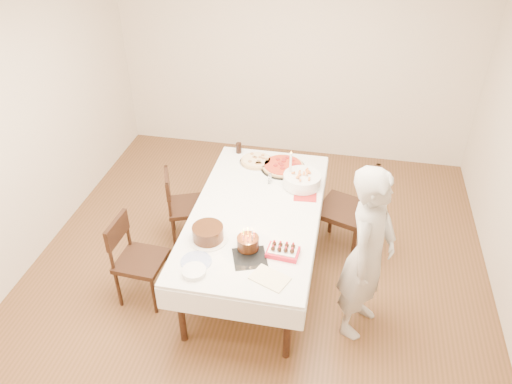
% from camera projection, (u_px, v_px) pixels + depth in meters
% --- Properties ---
extents(floor, '(5.00, 5.00, 0.00)m').
position_uv_depth(floor, '(256.00, 276.00, 4.90)').
color(floor, '#54381C').
rests_on(floor, ground).
extents(wall_back, '(4.50, 0.04, 2.70)m').
position_uv_depth(wall_back, '(295.00, 55.00, 6.13)').
color(wall_back, beige).
rests_on(wall_back, floor).
extents(wall_left, '(0.04, 5.00, 2.70)m').
position_uv_depth(wall_left, '(11.00, 133.00, 4.49)').
color(wall_left, beige).
rests_on(wall_left, floor).
extents(dining_table, '(1.79, 2.40, 0.75)m').
position_uv_depth(dining_table, '(256.00, 242.00, 4.75)').
color(dining_table, silver).
rests_on(dining_table, floor).
extents(chair_right_savory, '(0.66, 0.66, 1.01)m').
position_uv_depth(chair_right_savory, '(344.00, 210.00, 4.94)').
color(chair_right_savory, black).
rests_on(chair_right_savory, floor).
extents(chair_left_savory, '(0.56, 0.56, 0.84)m').
position_uv_depth(chair_left_savory, '(188.00, 206.00, 5.14)').
color(chair_left_savory, black).
rests_on(chair_left_savory, floor).
extents(chair_left_dessert, '(0.46, 0.46, 0.86)m').
position_uv_depth(chair_left_dessert, '(141.00, 261.00, 4.45)').
color(chair_left_dessert, black).
rests_on(chair_left_dessert, floor).
extents(person, '(0.57, 0.69, 1.61)m').
position_uv_depth(person, '(368.00, 255.00, 3.97)').
color(person, '#B7B2AC').
rests_on(person, floor).
extents(pizza_white, '(0.45, 0.45, 0.04)m').
position_uv_depth(pizza_white, '(256.00, 161.00, 5.20)').
color(pizza_white, beige).
rests_on(pizza_white, dining_table).
extents(pizza_pepperoni, '(0.57, 0.57, 0.04)m').
position_uv_depth(pizza_pepperoni, '(283.00, 166.00, 5.11)').
color(pizza_pepperoni, red).
rests_on(pizza_pepperoni, dining_table).
extents(red_placemat, '(0.23, 0.23, 0.01)m').
position_uv_depth(red_placemat, '(305.00, 195.00, 4.73)').
color(red_placemat, '#B21E1E').
rests_on(red_placemat, dining_table).
extents(pasta_bowl, '(0.40, 0.40, 0.12)m').
position_uv_depth(pasta_bowl, '(302.00, 180.00, 4.82)').
color(pasta_bowl, white).
rests_on(pasta_bowl, dining_table).
extents(taper_candle, '(0.10, 0.10, 0.36)m').
position_uv_depth(taper_candle, '(290.00, 167.00, 4.80)').
color(taper_candle, white).
rests_on(taper_candle, dining_table).
extents(shaker_pair, '(0.08, 0.08, 0.09)m').
position_uv_depth(shaker_pair, '(269.00, 180.00, 4.87)').
color(shaker_pair, white).
rests_on(shaker_pair, dining_table).
extents(cola_glass, '(0.07, 0.07, 0.11)m').
position_uv_depth(cola_glass, '(239.00, 148.00, 5.35)').
color(cola_glass, black).
rests_on(cola_glass, dining_table).
extents(layer_cake, '(0.35, 0.35, 0.13)m').
position_uv_depth(layer_cake, '(208.00, 233.00, 4.17)').
color(layer_cake, '#381D0E').
rests_on(layer_cake, dining_table).
extents(cake_board, '(0.34, 0.34, 0.01)m').
position_uv_depth(cake_board, '(250.00, 258.00, 4.02)').
color(cake_board, black).
rests_on(cake_board, dining_table).
extents(birthday_cake, '(0.21, 0.21, 0.17)m').
position_uv_depth(birthday_cake, '(248.00, 240.00, 4.06)').
color(birthday_cake, '#3A2210').
rests_on(birthday_cake, dining_table).
extents(strawberry_box, '(0.27, 0.19, 0.07)m').
position_uv_depth(strawberry_box, '(283.00, 251.00, 4.04)').
color(strawberry_box, red).
rests_on(strawberry_box, dining_table).
extents(box_lid, '(0.33, 0.29, 0.02)m').
position_uv_depth(box_lid, '(270.00, 279.00, 3.83)').
color(box_lid, beige).
rests_on(box_lid, dining_table).
extents(plate_stack, '(0.20, 0.20, 0.04)m').
position_uv_depth(plate_stack, '(194.00, 271.00, 3.86)').
color(plate_stack, white).
rests_on(plate_stack, dining_table).
extents(china_plate, '(0.26, 0.26, 0.01)m').
position_uv_depth(china_plate, '(196.00, 261.00, 3.98)').
color(china_plate, white).
rests_on(china_plate, dining_table).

